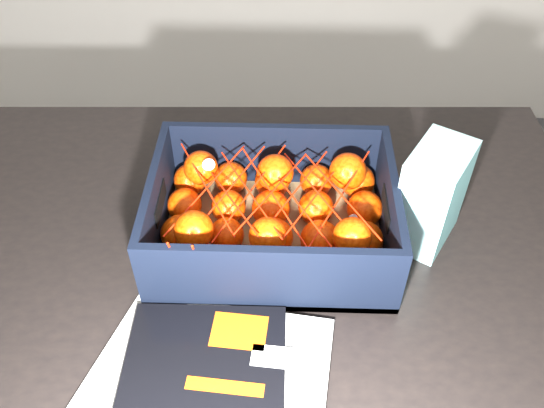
{
  "coord_description": "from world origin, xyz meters",
  "views": [
    {
      "loc": [
        0.38,
        -0.27,
        1.44
      ],
      "look_at": [
        0.36,
        0.33,
        0.86
      ],
      "focal_mm": 38.16,
      "sensor_mm": 36.0,
      "label": 1
    }
  ],
  "objects_px": {
    "table": "(232,293)",
    "produce_crate": "(273,222)",
    "retail_carton": "(432,196)",
    "magazine_stack": "(200,401)"
  },
  "relations": [
    {
      "from": "table",
      "to": "retail_carton",
      "type": "distance_m",
      "value": 0.36
    },
    {
      "from": "table",
      "to": "retail_carton",
      "type": "height_order",
      "value": "retail_carton"
    },
    {
      "from": "produce_crate",
      "to": "retail_carton",
      "type": "bearing_deg",
      "value": 4.71
    },
    {
      "from": "table",
      "to": "retail_carton",
      "type": "bearing_deg",
      "value": 10.01
    },
    {
      "from": "table",
      "to": "produce_crate",
      "type": "bearing_deg",
      "value": 27.3
    },
    {
      "from": "magazine_stack",
      "to": "produce_crate",
      "type": "relative_size",
      "value": 1.0
    },
    {
      "from": "retail_carton",
      "to": "magazine_stack",
      "type": "bearing_deg",
      "value": -106.17
    },
    {
      "from": "magazine_stack",
      "to": "retail_carton",
      "type": "height_order",
      "value": "retail_carton"
    },
    {
      "from": "produce_crate",
      "to": "magazine_stack",
      "type": "bearing_deg",
      "value": -106.22
    },
    {
      "from": "produce_crate",
      "to": "retail_carton",
      "type": "relative_size",
      "value": 2.15
    }
  ]
}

